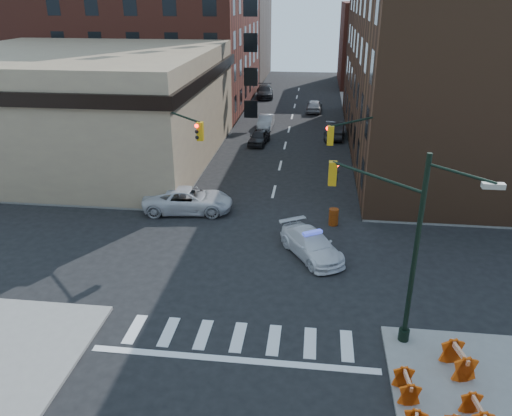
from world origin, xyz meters
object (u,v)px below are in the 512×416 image
(pickup, at_px, (188,200))
(barricade_se_a, at_px, (458,361))
(parked_car_wfar, at_px, (266,122))
(barrel_bank, at_px, (189,198))
(barrel_road, at_px, (334,217))
(parked_car_enear, at_px, (334,129))
(barricade_nw_a, at_px, (155,202))
(police_car, at_px, (311,245))
(parked_car_wnear, at_px, (259,137))
(pedestrian_b, at_px, (110,183))
(pedestrian_a, at_px, (144,193))

(pickup, height_order, barricade_se_a, pickup)
(parked_car_wfar, bearing_deg, barrel_bank, -97.32)
(parked_car_wfar, height_order, barricade_se_a, parked_car_wfar)
(barrel_road, bearing_deg, barricade_se_a, -71.36)
(parked_car_enear, relative_size, barricade_nw_a, 4.43)
(pickup, xyz_separation_m, parked_car_enear, (9.92, 19.68, 0.02))
(pickup, height_order, barrel_road, pickup)
(police_car, relative_size, parked_car_wnear, 1.21)
(parked_car_enear, xyz_separation_m, barrel_bank, (-10.15, -18.64, -0.35))
(pedestrian_b, bearing_deg, pedestrian_a, -27.05)
(police_car, xyz_separation_m, parked_car_wfar, (-5.38, 27.62, 0.00))
(pickup, xyz_separation_m, barrel_road, (9.44, -0.94, -0.28))
(parked_car_wfar, xyz_separation_m, barrel_bank, (-3.00, -21.45, -0.22))
(police_car, bearing_deg, barricade_nw_a, 122.84)
(pedestrian_a, xyz_separation_m, barrel_road, (12.46, -1.14, -0.51))
(parked_car_wfar, relative_size, pedestrian_a, 2.36)
(parked_car_wnear, bearing_deg, barrel_road, -62.32)
(police_car, distance_m, barricade_se_a, 10.34)
(parked_car_wnear, xyz_separation_m, pedestrian_b, (-8.88, -14.47, 0.33))
(barrel_bank, bearing_deg, pedestrian_a, -163.15)
(parked_car_enear, bearing_deg, pickup, 67.54)
(parked_car_enear, relative_size, barrel_bank, 5.29)
(barricade_nw_a, bearing_deg, parked_car_enear, 45.58)
(barrel_road, distance_m, barricade_se_a, 13.57)
(pickup, distance_m, barrel_bank, 1.12)
(barrel_road, bearing_deg, police_car, -107.09)
(police_car, xyz_separation_m, parked_car_wnear, (-5.38, 21.52, -0.02))
(pedestrian_a, height_order, barricade_se_a, pedestrian_a)
(police_car, distance_m, barrel_bank, 10.41)
(pedestrian_b, bearing_deg, barricade_nw_a, -25.32)
(police_car, height_order, barrel_bank, police_car)
(barrel_road, height_order, barricade_se_a, barricade_se_a)
(parked_car_wnear, height_order, barrel_road, parked_car_wnear)
(parked_car_wfar, relative_size, barrel_bank, 4.45)
(barricade_se_a, bearing_deg, police_car, 20.03)
(police_car, distance_m, pickup, 9.63)
(barrel_bank, bearing_deg, parked_car_wnear, 78.94)
(parked_car_wnear, xyz_separation_m, pedestrian_a, (-5.79, -16.20, 0.37))
(barrel_bank, bearing_deg, barricade_se_a, -46.68)
(parked_car_wfar, relative_size, parked_car_enear, 0.84)
(barrel_bank, xyz_separation_m, barricade_se_a, (14.00, -14.85, 0.20))
(pickup, relative_size, barricade_se_a, 4.21)
(police_car, height_order, barrel_road, police_car)
(pedestrian_a, bearing_deg, pickup, 33.23)
(barrel_road, bearing_deg, pedestrian_b, 169.55)
(barrel_bank, height_order, barricade_se_a, barricade_se_a)
(parked_car_enear, relative_size, barrel_road, 4.73)
(pedestrian_b, height_order, barrel_road, pedestrian_b)
(pickup, bearing_deg, parked_car_enear, -33.00)
(parked_car_wnear, height_order, pedestrian_b, pedestrian_b)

